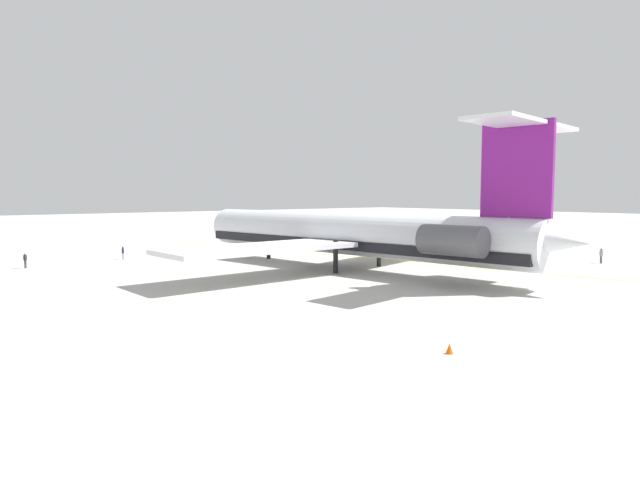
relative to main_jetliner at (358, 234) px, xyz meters
The scene contains 7 objects.
ground 10.36m from the main_jetliner, 108.89° to the right, with size 394.46×394.46×0.00m, color #B7B5AD.
main_jetliner is the anchor object (origin of this frame).
ground_crew_near_nose 29.47m from the main_jetliner, 119.49° to the right, with size 0.32×0.36×1.79m.
ground_crew_near_tail 30.14m from the main_jetliner, 32.44° to the left, with size 0.39×0.26×1.65m.
ground_crew_portside 36.48m from the main_jetliner, 48.54° to the left, with size 0.28×0.41×1.75m.
safety_cone_nose 31.40m from the main_jetliner, 144.85° to the left, with size 0.40×0.40×0.55m, color #EA590F.
taxiway_centreline 10.23m from the main_jetliner, 81.74° to the right, with size 91.71×0.36×0.01m, color gold.
Camera 1 is at (-39.08, 49.53, 8.09)m, focal length 30.69 mm.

